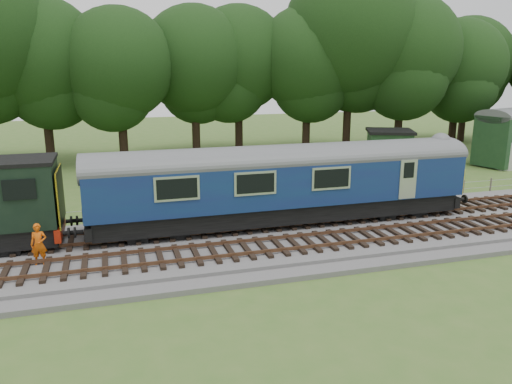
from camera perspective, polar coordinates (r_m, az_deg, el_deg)
name	(u,v)px	position (r m, az deg, el deg)	size (l,w,h in m)	color
ground	(267,242)	(22.60, 1.26, -5.74)	(120.00, 120.00, 0.00)	#3F6425
ballast	(267,238)	(22.54, 1.27, -5.32)	(70.00, 7.00, 0.35)	#4C4C4F
track_north	(258,224)	(23.73, 0.24, -3.70)	(67.20, 2.40, 0.21)	black
track_south	(279,245)	(21.03, 2.60, -6.09)	(67.20, 2.40, 0.21)	black
fence	(242,215)	(26.70, -1.67, -2.59)	(64.00, 0.12, 1.00)	#6B6054
tree_line	(190,159)	(43.42, -7.59, 3.80)	(70.00, 8.00, 18.00)	black
dmu_railcar	(284,178)	(23.54, 3.19, 1.66)	(18.05, 2.86, 3.88)	black
worker	(39,244)	(20.67, -23.58, -5.48)	(0.59, 0.39, 1.61)	#DA540B
shed	(389,148)	(41.15, 14.96, 4.93)	(4.58, 4.58, 2.86)	#18361D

